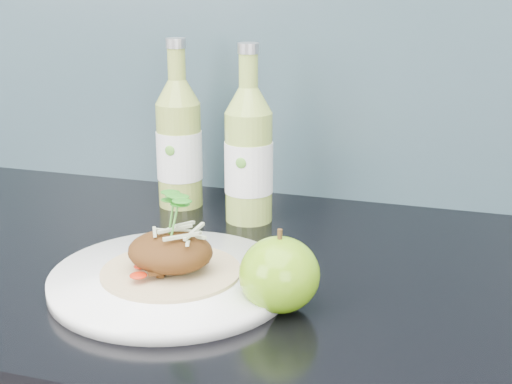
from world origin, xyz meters
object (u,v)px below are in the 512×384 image
(green_apple, at_px, (279,275))
(cider_bottle_right, at_px, (249,155))
(cider_bottle_left, at_px, (179,144))
(dinner_plate, at_px, (171,280))

(green_apple, distance_m, cider_bottle_right, 0.29)
(cider_bottle_left, xyz_separation_m, cider_bottle_right, (0.12, -0.03, 0.00))
(dinner_plate, height_order, green_apple, green_apple)
(dinner_plate, distance_m, green_apple, 0.14)
(dinner_plate, relative_size, cider_bottle_left, 1.41)
(dinner_plate, bearing_deg, green_apple, -8.10)
(green_apple, relative_size, cider_bottle_left, 0.42)
(dinner_plate, height_order, cider_bottle_right, cider_bottle_right)
(cider_bottle_right, bearing_deg, dinner_plate, -88.57)
(green_apple, height_order, cider_bottle_right, cider_bottle_right)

